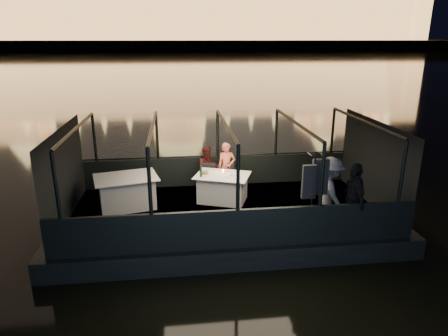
{
  "coord_description": "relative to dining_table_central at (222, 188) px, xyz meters",
  "views": [
    {
      "loc": [
        -1.22,
        -9.64,
        4.85
      ],
      "look_at": [
        0.0,
        0.4,
        1.55
      ],
      "focal_mm": 32.0,
      "sensor_mm": 36.0,
      "label": 1
    }
  ],
  "objects": [
    {
      "name": "canopy_ribs",
      "position": [
        0.01,
        -0.66,
        0.76
      ],
      "size": [
        8.0,
        4.0,
        2.3
      ],
      "primitive_type": null,
      "color": "black",
      "rests_on": "boat_deck"
    },
    {
      "name": "cabin_glass_port",
      "position": [
        0.01,
        1.34,
        1.21
      ],
      "size": [
        8.0,
        0.02,
        1.4
      ],
      "primitive_type": null,
      "color": "#99B2B2",
      "rests_on": "gunwale_port"
    },
    {
      "name": "embankment",
      "position": [
        0.01,
        209.34,
        0.11
      ],
      "size": [
        400.0,
        140.0,
        6.0
      ],
      "primitive_type": "cube",
      "color": "#423D33",
      "rests_on": "ground"
    },
    {
      "name": "plate_near",
      "position": [
        0.33,
        -0.05,
        0.39
      ],
      "size": [
        0.32,
        0.32,
        0.02
      ],
      "primitive_type": "cylinder",
      "rotation": [
        0.0,
        0.0,
        0.25
      ],
      "color": "silver",
      "rests_on": "dining_table_central"
    },
    {
      "name": "boat_hull",
      "position": [
        0.01,
        -0.66,
        -0.89
      ],
      "size": [
        8.6,
        4.4,
        1.0
      ],
      "primitive_type": "cube",
      "color": "black",
      "rests_on": "river_water"
    },
    {
      "name": "end_wall_aft",
      "position": [
        4.01,
        -0.66,
        0.76
      ],
      "size": [
        0.02,
        4.0,
        2.3
      ],
      "primitive_type": null,
      "color": "black",
      "rests_on": "boat_deck"
    },
    {
      "name": "passenger_stripe",
      "position": [
        2.35,
        -1.85,
        0.47
      ],
      "size": [
        0.75,
        1.18,
        1.73
      ],
      "primitive_type": "imported",
      "rotation": [
        0.0,
        0.0,
        1.68
      ],
      "color": "silver",
      "rests_on": "boat_deck"
    },
    {
      "name": "river_water",
      "position": [
        0.01,
        79.34,
        -0.89
      ],
      "size": [
        500.0,
        500.0,
        0.0
      ],
      "primitive_type": "plane",
      "color": "black",
      "rests_on": "ground"
    },
    {
      "name": "coat_stand",
      "position": [
        1.79,
        -2.22,
        0.51
      ],
      "size": [
        0.59,
        0.49,
        1.99
      ],
      "primitive_type": null,
      "rotation": [
        0.0,
        0.0,
        0.1
      ],
      "color": "black",
      "rests_on": "boat_deck"
    },
    {
      "name": "wine_bottle",
      "position": [
        -0.6,
        -0.08,
        0.53
      ],
      "size": [
        0.08,
        0.08,
        0.32
      ],
      "primitive_type": "cylinder",
      "rotation": [
        0.0,
        0.0,
        -0.29
      ],
      "color": "#14371E",
      "rests_on": "dining_table_central"
    },
    {
      "name": "person_woman_coral",
      "position": [
        0.22,
        0.83,
        0.36
      ],
      "size": [
        0.52,
        0.35,
        1.45
      ],
      "primitive_type": "imported",
      "rotation": [
        0.0,
        0.0,
        -0.01
      ],
      "color": "#F27258",
      "rests_on": "boat_deck"
    },
    {
      "name": "chair_port_right",
      "position": [
        0.24,
        0.58,
        0.06
      ],
      "size": [
        0.52,
        0.52,
        0.86
      ],
      "primitive_type": "cube",
      "rotation": [
        0.0,
        0.0,
        -0.37
      ],
      "color": "black",
      "rests_on": "boat_deck"
    },
    {
      "name": "passenger_dark",
      "position": [
        2.75,
        -2.27,
        0.47
      ],
      "size": [
        0.46,
        1.02,
        1.72
      ],
      "primitive_type": "imported",
      "rotation": [
        0.0,
        0.0,
        4.68
      ],
      "color": "black",
      "rests_on": "boat_deck"
    },
    {
      "name": "cabin_glass_starboard",
      "position": [
        0.01,
        -2.66,
        1.21
      ],
      "size": [
        8.0,
        0.02,
        1.4
      ],
      "primitive_type": null,
      "color": "#99B2B2",
      "rests_on": "gunwale_starboard"
    },
    {
      "name": "person_man_maroon",
      "position": [
        -0.33,
        0.93,
        0.36
      ],
      "size": [
        0.67,
        0.53,
        1.34
      ],
      "primitive_type": "imported",
      "rotation": [
        0.0,
        0.0,
        0.05
      ],
      "color": "#3D1211",
      "rests_on": "boat_deck"
    },
    {
      "name": "cabin_roof_glass",
      "position": [
        0.01,
        -0.66,
        1.91
      ],
      "size": [
        8.0,
        4.0,
        0.02
      ],
      "primitive_type": null,
      "color": "#99B2B2",
      "rests_on": "boat_deck"
    },
    {
      "name": "dining_table_central",
      "position": [
        0.0,
        0.0,
        0.0
      ],
      "size": [
        1.73,
        1.49,
        0.77
      ],
      "primitive_type": "cube",
      "rotation": [
        0.0,
        0.0,
        -0.36
      ],
      "color": "silver",
      "rests_on": "boat_deck"
    },
    {
      "name": "bread_basket",
      "position": [
        -0.48,
        0.14,
        0.42
      ],
      "size": [
        0.2,
        0.2,
        0.07
      ],
      "primitive_type": "cylinder",
      "rotation": [
        0.0,
        0.0,
        -0.09
      ],
      "color": "olive",
      "rests_on": "dining_table_central"
    },
    {
      "name": "chair_port_left",
      "position": [
        -0.31,
        0.65,
        0.06
      ],
      "size": [
        0.46,
        0.46,
        0.86
      ],
      "primitive_type": "cube",
      "rotation": [
        0.0,
        0.0,
        -0.16
      ],
      "color": "black",
      "rests_on": "boat_deck"
    },
    {
      "name": "gunwale_port",
      "position": [
        0.01,
        1.34,
        0.06
      ],
      "size": [
        8.0,
        0.08,
        0.9
      ],
      "primitive_type": "cube",
      "color": "black",
      "rests_on": "boat_deck"
    },
    {
      "name": "gunwale_starboard",
      "position": [
        0.01,
        -2.66,
        0.06
      ],
      "size": [
        8.0,
        0.08,
        0.9
      ],
      "primitive_type": "cube",
      "color": "black",
      "rests_on": "boat_deck"
    },
    {
      "name": "amber_candle",
      "position": [
        0.04,
        0.2,
        0.42
      ],
      "size": [
        0.06,
        0.06,
        0.09
      ],
      "primitive_type": "cylinder",
      "rotation": [
        0.0,
        0.0,
        0.01
      ],
      "color": "#FFAF3F",
      "rests_on": "dining_table_central"
    },
    {
      "name": "dining_table_aft",
      "position": [
        -2.59,
        -0.12,
        0.0
      ],
      "size": [
        1.85,
        1.52,
        0.86
      ],
      "primitive_type": "cube",
      "rotation": [
        0.0,
        0.0,
        0.23
      ],
      "color": "white",
      "rests_on": "boat_deck"
    },
    {
      "name": "boat_deck",
      "position": [
        0.01,
        -0.66,
        -0.41
      ],
      "size": [
        8.0,
        4.0,
        0.04
      ],
      "primitive_type": "cube",
      "color": "black",
      "rests_on": "boat_hull"
    },
    {
      "name": "end_wall_fore",
      "position": [
        -3.99,
        -0.66,
        0.76
      ],
      "size": [
        0.02,
        4.0,
        2.3
      ],
      "primitive_type": null,
      "color": "black",
      "rests_on": "boat_deck"
    },
    {
      "name": "wine_glass_red",
      "position": [
        0.23,
        0.27,
        0.48
      ],
      "size": [
        0.06,
        0.06,
        0.17
      ],
      "primitive_type": null,
      "rotation": [
        0.0,
        0.0,
        -0.11
      ],
      "color": "silver",
      "rests_on": "dining_table_central"
    },
    {
      "name": "wine_glass_white",
      "position": [
        -0.49,
        -0.11,
        0.48
      ],
      "size": [
        0.08,
        0.08,
        0.19
      ],
      "primitive_type": null,
      "rotation": [
        0.0,
        0.0,
        -0.21
      ],
      "color": "silver",
      "rests_on": "dining_table_central"
    },
    {
      "name": "plate_far",
      "position": [
        -0.4,
        0.37,
        0.39
      ],
      "size": [
        0.23,
        0.23,
        0.01
      ],
      "primitive_type": "cylinder",
      "rotation": [
        0.0,
        0.0,
        0.02
      ],
      "color": "white",
      "rests_on": "dining_table_central"
    }
  ]
}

